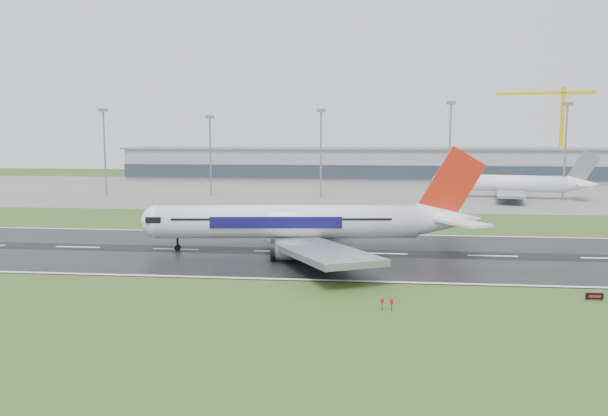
# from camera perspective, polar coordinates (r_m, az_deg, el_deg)

# --- Properties ---
(ground) EXTENTS (520.00, 520.00, 0.00)m
(ground) POSITION_cam_1_polar(r_m,az_deg,el_deg) (113.73, 7.50, -4.35)
(ground) COLOR #2F501D
(ground) RESTS_ON ground
(runway) EXTENTS (400.00, 45.00, 0.10)m
(runway) POSITION_cam_1_polar(r_m,az_deg,el_deg) (113.72, 7.50, -4.32)
(runway) COLOR black
(runway) RESTS_ON ground
(apron) EXTENTS (400.00, 130.00, 0.08)m
(apron) POSITION_cam_1_polar(r_m,az_deg,el_deg) (237.55, 6.88, 1.60)
(apron) COLOR slate
(apron) RESTS_ON ground
(terminal) EXTENTS (240.00, 36.00, 15.00)m
(terminal) POSITION_cam_1_polar(r_m,az_deg,el_deg) (296.87, 6.79, 4.12)
(terminal) COLOR gray
(terminal) RESTS_ON ground
(main_airliner) EXTENTS (71.35, 68.65, 19.08)m
(main_airliner) POSITION_cam_1_polar(r_m,az_deg,el_deg) (114.19, 0.71, 0.65)
(main_airliner) COLOR white
(main_airliner) RESTS_ON runway
(parked_airliner) EXTENTS (65.09, 62.07, 16.39)m
(parked_airliner) POSITION_cam_1_polar(r_m,az_deg,el_deg) (221.96, 18.86, 3.02)
(parked_airliner) COLOR white
(parked_airliner) RESTS_ON apron
(tower_crane) EXTENTS (45.54, 12.13, 45.36)m
(tower_crane) POSITION_cam_1_polar(r_m,az_deg,el_deg) (325.39, 23.23, 6.53)
(tower_crane) COLOR #E0B707
(tower_crane) RESTS_ON ground
(runway_sign) EXTENTS (2.28, 0.88, 1.04)m
(runway_sign) POSITION_cam_1_polar(r_m,az_deg,el_deg) (90.82, 25.83, -7.57)
(runway_sign) COLOR black
(runway_sign) RESTS_ON ground
(floodmast_0) EXTENTS (0.64, 0.64, 30.35)m
(floodmast_0) POSITION_cam_1_polar(r_m,az_deg,el_deg) (232.65, -18.36, 4.91)
(floodmast_0) COLOR gray
(floodmast_0) RESTS_ON ground
(floodmast_1) EXTENTS (0.64, 0.64, 27.76)m
(floodmast_1) POSITION_cam_1_polar(r_m,az_deg,el_deg) (219.22, -8.86, 4.74)
(floodmast_1) COLOR gray
(floodmast_1) RESTS_ON ground
(floodmast_2) EXTENTS (0.64, 0.64, 29.90)m
(floodmast_2) POSITION_cam_1_polar(r_m,az_deg,el_deg) (212.32, 1.61, 5.04)
(floodmast_2) COLOR gray
(floodmast_2) RESTS_ON ground
(floodmast_3) EXTENTS (0.64, 0.64, 32.27)m
(floodmast_3) POSITION_cam_1_polar(r_m,az_deg,el_deg) (213.32, 13.64, 5.17)
(floodmast_3) COLOR gray
(floodmast_3) RESTS_ON ground
(floodmast_4) EXTENTS (0.64, 0.64, 31.73)m
(floodmast_4) POSITION_cam_1_polar(r_m,az_deg,el_deg) (221.45, 23.51, 4.78)
(floodmast_4) COLOR gray
(floodmast_4) RESTS_ON ground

